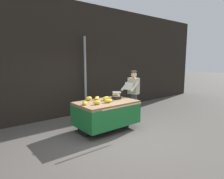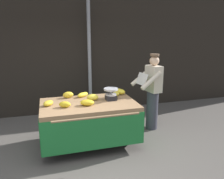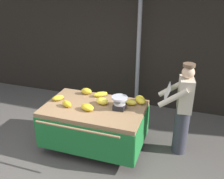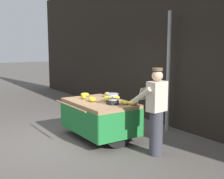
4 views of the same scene
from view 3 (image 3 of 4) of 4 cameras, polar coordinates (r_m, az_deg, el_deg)
ground_plane at (r=4.60m, az=-10.82°, el=-17.07°), size 60.00×60.00×0.00m
back_wall at (r=6.22m, az=1.03°, el=15.86°), size 16.00×0.24×4.22m
street_pole at (r=5.81m, az=5.94°, el=8.79°), size 0.09×0.09×2.96m
banana_cart at (r=4.67m, az=-3.96°, el=-6.21°), size 1.80×1.34×0.87m
weighing_scale at (r=4.42m, az=1.69°, el=-3.01°), size 0.28×0.28×0.24m
banana_bunch_0 at (r=4.61m, az=-2.23°, el=-2.60°), size 0.26×0.21×0.12m
banana_bunch_1 at (r=4.86m, az=-12.02°, el=-1.85°), size 0.25×0.25×0.10m
banana_bunch_2 at (r=5.02m, az=-5.75°, el=-0.38°), size 0.22×0.14×0.13m
banana_bunch_3 at (r=4.42m, az=-5.54°, el=-4.00°), size 0.29×0.23×0.11m
banana_bunch_4 at (r=4.61m, az=4.14°, el=-2.89°), size 0.23×0.14×0.09m
banana_bunch_5 at (r=4.69m, az=6.38°, el=-2.28°), size 0.29×0.33×0.12m
banana_bunch_6 at (r=4.91m, az=-2.61°, el=-1.06°), size 0.30×0.27×0.09m
banana_bunch_7 at (r=4.59m, az=-10.10°, el=-3.21°), size 0.24×0.19×0.11m
vendor_person at (r=4.59m, az=15.52°, el=-4.38°), size 0.62×0.57×1.71m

